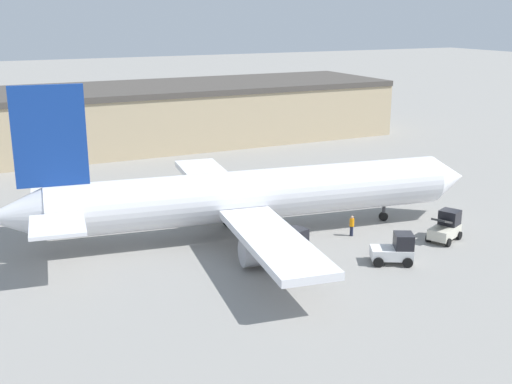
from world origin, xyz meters
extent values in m
plane|color=gray|center=(0.00, 0.00, 0.00)|extent=(400.00, 400.00, 0.00)
cube|color=tan|center=(-5.35, 37.78, 3.41)|extent=(80.66, 16.78, 6.82)
cube|color=#47423D|center=(-5.35, 37.78, 7.17)|extent=(80.66, 17.12, 0.70)
cylinder|color=white|center=(0.00, 0.00, 3.22)|extent=(30.97, 7.97, 3.81)
cone|color=white|center=(16.74, -2.31, 3.22)|extent=(3.53, 4.11, 3.73)
cone|color=white|center=(-17.30, 2.39, 3.22)|extent=(4.64, 4.16, 3.62)
cube|color=white|center=(-0.37, 8.58, 2.55)|extent=(5.49, 13.47, 0.50)
cube|color=white|center=(-2.68, -8.16, 2.55)|extent=(5.49, 13.47, 0.50)
cylinder|color=#ADADB2|center=(-0.64, 6.63, 1.19)|extent=(3.35, 2.34, 1.93)
cylinder|color=#ADADB2|center=(-2.41, -6.21, 1.19)|extent=(3.35, 2.34, 1.93)
cube|color=navy|center=(-14.47, 2.00, 8.57)|extent=(4.83, 1.02, 6.90)
cube|color=white|center=(-13.90, 6.15, 3.60)|extent=(4.02, 5.00, 0.24)
cube|color=white|center=(-15.04, -2.16, 3.60)|extent=(4.02, 5.00, 0.24)
cylinder|color=#38383D|center=(10.96, -1.51, 0.66)|extent=(0.28, 0.28, 1.32)
cylinder|color=black|center=(10.96, -1.51, 0.35)|extent=(0.74, 0.44, 0.70)
cylinder|color=#38383D|center=(-1.86, -2.24, 0.66)|extent=(0.28, 0.28, 1.32)
cylinder|color=black|center=(-1.86, -2.24, 0.45)|extent=(0.94, 0.47, 0.90)
cylinder|color=#38383D|center=(-1.18, 2.66, 0.66)|extent=(0.28, 0.28, 1.32)
cylinder|color=black|center=(-1.18, 2.66, 0.45)|extent=(0.94, 0.47, 0.90)
cylinder|color=#1E2338|center=(6.48, -3.51, 0.39)|extent=(0.26, 0.26, 0.78)
cylinder|color=orange|center=(6.48, -3.51, 1.09)|extent=(0.36, 0.36, 0.62)
sphere|color=tan|center=(6.48, -3.51, 1.51)|extent=(0.23, 0.23, 0.23)
cube|color=#B2B2B7|center=(-0.79, -6.87, 0.83)|extent=(2.75, 2.09, 0.90)
cube|color=black|center=(-0.14, -6.67, 1.93)|extent=(1.40, 1.55, 1.29)
cylinder|color=black|center=(0.24, -7.31, 0.38)|extent=(0.81, 0.49, 0.77)
cylinder|color=black|center=(-0.18, -5.94, 0.38)|extent=(0.81, 0.49, 0.77)
cylinder|color=black|center=(-1.39, -7.81, 0.38)|extent=(0.81, 0.49, 0.77)
cylinder|color=black|center=(-1.81, -6.44, 0.38)|extent=(0.81, 0.49, 0.77)
cube|color=beige|center=(12.15, -7.44, 0.70)|extent=(3.23, 2.57, 0.78)
cube|color=black|center=(12.88, -7.11, 1.64)|extent=(1.71, 1.77, 1.11)
cube|color=#333333|center=(11.69, -7.66, 1.69)|extent=(2.06, 1.71, 0.70)
cylinder|color=black|center=(13.38, -7.72, 0.31)|extent=(0.68, 0.51, 0.62)
cylinder|color=black|center=(12.74, -6.33, 0.31)|extent=(0.68, 0.51, 0.62)
cylinder|color=black|center=(11.56, -8.55, 0.31)|extent=(0.68, 0.51, 0.62)
cylinder|color=black|center=(10.93, -7.17, 0.31)|extent=(0.68, 0.51, 0.62)
cube|color=silver|center=(5.80, -9.33, 0.72)|extent=(3.20, 2.69, 0.74)
cube|color=black|center=(6.50, -9.70, 1.61)|extent=(1.75, 1.82, 1.05)
cylinder|color=black|center=(6.30, -10.48, 0.35)|extent=(0.75, 0.57, 0.70)
cylinder|color=black|center=(7.03, -9.09, 0.35)|extent=(0.75, 0.57, 0.70)
cylinder|color=black|center=(4.57, -9.57, 0.35)|extent=(0.75, 0.57, 0.70)
cylinder|color=black|center=(5.30, -8.18, 0.35)|extent=(0.75, 0.57, 0.70)
camera|label=1|loc=(-20.42, -42.32, 16.68)|focal=45.00mm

